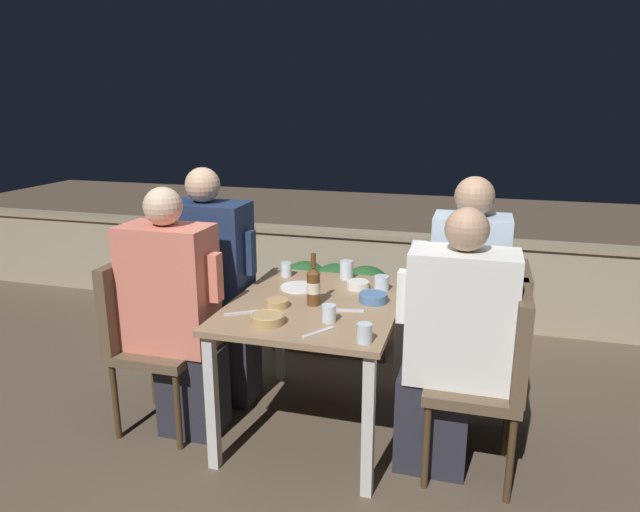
# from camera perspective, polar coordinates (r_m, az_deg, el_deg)

# --- Properties ---
(ground_plane) EXTENTS (16.00, 16.00, 0.00)m
(ground_plane) POSITION_cam_1_polar(r_m,az_deg,el_deg) (3.20, -0.39, -16.67)
(ground_plane) COLOR brown
(parapet_wall) EXTENTS (9.00, 0.18, 0.69)m
(parapet_wall) POSITION_cam_1_polar(r_m,az_deg,el_deg) (4.58, 5.56, -1.82)
(parapet_wall) COLOR gray
(parapet_wall) RESTS_ON ground_plane
(dining_table) EXTENTS (0.84, 1.03, 0.71)m
(dining_table) POSITION_cam_1_polar(r_m,az_deg,el_deg) (2.92, -0.41, -6.25)
(dining_table) COLOR #937556
(dining_table) RESTS_ON ground_plane
(planter_hedge) EXTENTS (0.80, 0.47, 0.60)m
(planter_hedge) POSITION_cam_1_polar(r_m,az_deg,el_deg) (4.00, 1.43, -4.54)
(planter_hedge) COLOR brown
(planter_hedge) RESTS_ON ground_plane
(chair_left_near) EXTENTS (0.42, 0.42, 0.91)m
(chair_left_near) POSITION_cam_1_polar(r_m,az_deg,el_deg) (3.13, -17.20, -6.88)
(chair_left_near) COLOR brown
(chair_left_near) RESTS_ON ground_plane
(person_coral_top) EXTENTS (0.51, 0.26, 1.30)m
(person_coral_top) POSITION_cam_1_polar(r_m,az_deg,el_deg) (2.99, -14.16, -5.64)
(person_coral_top) COLOR #282833
(person_coral_top) RESTS_ON ground_plane
(chair_left_far) EXTENTS (0.42, 0.42, 0.91)m
(chair_left_far) POSITION_cam_1_polar(r_m,az_deg,el_deg) (3.40, -13.50, -4.81)
(chair_left_far) COLOR brown
(chair_left_far) RESTS_ON ground_plane
(person_navy_jumper) EXTENTS (0.52, 0.26, 1.35)m
(person_navy_jumper) POSITION_cam_1_polar(r_m,az_deg,el_deg) (3.27, -10.64, -3.14)
(person_navy_jumper) COLOR #282833
(person_navy_jumper) RESTS_ON ground_plane
(chair_right_near) EXTENTS (0.42, 0.42, 0.91)m
(chair_right_near) POSITION_cam_1_polar(r_m,az_deg,el_deg) (2.70, 17.18, -10.50)
(chair_right_near) COLOR brown
(chair_right_near) RESTS_ON ground_plane
(person_white_polo) EXTENTS (0.52, 0.26, 1.26)m
(person_white_polo) POSITION_cam_1_polar(r_m,az_deg,el_deg) (2.66, 13.02, -8.69)
(person_white_polo) COLOR #282833
(person_white_polo) RESTS_ON ground_plane
(chair_right_far) EXTENTS (0.42, 0.42, 0.91)m
(chair_right_far) POSITION_cam_1_polar(r_m,az_deg,el_deg) (3.01, 17.43, -7.78)
(chair_right_far) COLOR brown
(chair_right_far) RESTS_ON ground_plane
(person_blue_shirt) EXTENTS (0.47, 0.26, 1.35)m
(person_blue_shirt) POSITION_cam_1_polar(r_m,az_deg,el_deg) (2.96, 13.85, -5.12)
(person_blue_shirt) COLOR #282833
(person_blue_shirt) RESTS_ON ground_plane
(beer_bottle) EXTENTS (0.07, 0.07, 0.26)m
(beer_bottle) POSITION_cam_1_polar(r_m,az_deg,el_deg) (2.82, -0.69, -2.95)
(beer_bottle) COLOR brown
(beer_bottle) RESTS_ON dining_table
(plate_0) EXTENTS (0.21, 0.21, 0.01)m
(plate_0) POSITION_cam_1_polar(r_m,az_deg,el_deg) (3.10, -2.08, -3.13)
(plate_0) COLOR white
(plate_0) RESTS_ON dining_table
(bowl_0) EXTENTS (0.16, 0.16, 0.04)m
(bowl_0) POSITION_cam_1_polar(r_m,az_deg,el_deg) (2.62, -5.26, -6.22)
(bowl_0) COLOR tan
(bowl_0) RESTS_ON dining_table
(bowl_1) EXTENTS (0.11, 0.11, 0.04)m
(bowl_1) POSITION_cam_1_polar(r_m,az_deg,el_deg) (2.82, -4.29, -4.68)
(bowl_1) COLOR tan
(bowl_1) RESTS_ON dining_table
(bowl_2) EXTENTS (0.14, 0.14, 0.05)m
(bowl_2) POSITION_cam_1_polar(r_m,az_deg,el_deg) (2.89, 5.36, -4.11)
(bowl_2) COLOR #4C709E
(bowl_2) RESTS_ON dining_table
(bowl_3) EXTENTS (0.12, 0.12, 0.04)m
(bowl_3) POSITION_cam_1_polar(r_m,az_deg,el_deg) (3.09, 3.81, -2.84)
(bowl_3) COLOR silver
(bowl_3) RESTS_ON dining_table
(glass_cup_0) EXTENTS (0.06, 0.06, 0.08)m
(glass_cup_0) POSITION_cam_1_polar(r_m,az_deg,el_deg) (3.30, -3.41, -1.34)
(glass_cup_0) COLOR silver
(glass_cup_0) RESTS_ON dining_table
(glass_cup_1) EXTENTS (0.08, 0.08, 0.10)m
(glass_cup_1) POSITION_cam_1_polar(r_m,az_deg,el_deg) (3.25, 2.67, -1.37)
(glass_cup_1) COLOR silver
(glass_cup_1) RESTS_ON dining_table
(glass_cup_2) EXTENTS (0.08, 0.08, 0.08)m
(glass_cup_2) POSITION_cam_1_polar(r_m,az_deg,el_deg) (3.07, 6.17, -2.72)
(glass_cup_2) COLOR silver
(glass_cup_2) RESTS_ON dining_table
(glass_cup_3) EXTENTS (0.07, 0.07, 0.08)m
(glass_cup_3) POSITION_cam_1_polar(r_m,az_deg,el_deg) (2.63, 0.90, -5.75)
(glass_cup_3) COLOR silver
(glass_cup_3) RESTS_ON dining_table
(glass_cup_4) EXTENTS (0.06, 0.06, 0.08)m
(glass_cup_4) POSITION_cam_1_polar(r_m,az_deg,el_deg) (2.42, 4.47, -7.68)
(glass_cup_4) COLOR silver
(glass_cup_4) RESTS_ON dining_table
(fork_0) EXTENTS (0.11, 0.15, 0.01)m
(fork_0) POSITION_cam_1_polar(r_m,az_deg,el_deg) (2.51, -0.17, -7.64)
(fork_0) COLOR silver
(fork_0) RESTS_ON dining_table
(fork_1) EXTENTS (0.15, 0.11, 0.01)m
(fork_1) POSITION_cam_1_polar(r_m,az_deg,el_deg) (2.76, -7.87, -5.65)
(fork_1) COLOR silver
(fork_1) RESTS_ON dining_table
(fork_2) EXTENTS (0.17, 0.05, 0.01)m
(fork_2) POSITION_cam_1_polar(r_m,az_deg,el_deg) (2.77, 2.67, -5.43)
(fork_2) COLOR silver
(fork_2) RESTS_ON dining_table
(potted_plant) EXTENTS (0.32, 0.32, 0.64)m
(potted_plant) POSITION_cam_1_polar(r_m,az_deg,el_deg) (3.98, -13.28, -4.22)
(potted_plant) COLOR #B2A899
(potted_plant) RESTS_ON ground_plane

